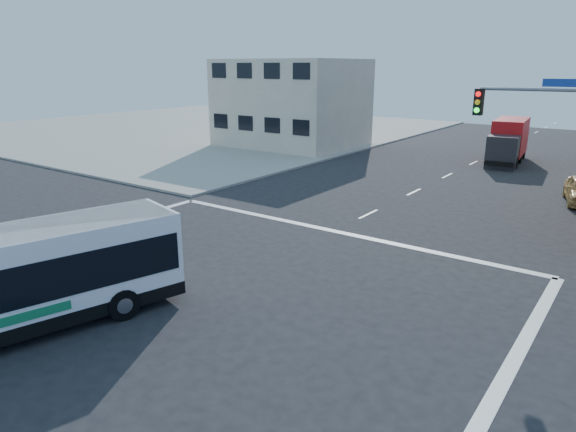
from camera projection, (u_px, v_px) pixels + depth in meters
The scene contains 5 objects.
ground at pixel (182, 305), 16.58m from camera, with size 120.00×120.00×0.00m, color black.
sidewalk_nw at pixel (197, 127), 63.44m from camera, with size 50.00×50.00×0.15m, color gray.
building_west at pixel (292, 103), 48.33m from camera, with size 12.06×10.06×8.00m.
signal_mast_ne at pixel (571, 137), 18.33m from camera, with size 7.91×1.13×8.07m.
box_truck at pixel (508, 142), 40.45m from camera, with size 2.95×7.65×3.36m.
Camera 1 is at (11.62, -10.23, 7.44)m, focal length 32.00 mm.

